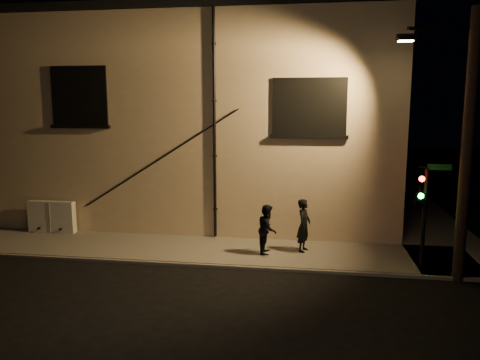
% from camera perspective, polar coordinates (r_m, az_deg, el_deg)
% --- Properties ---
extents(ground, '(90.00, 90.00, 0.00)m').
position_cam_1_polar(ground, '(14.81, 1.64, -10.81)').
color(ground, black).
extents(sidewalk, '(21.00, 16.00, 0.12)m').
position_cam_1_polar(sidewalk, '(18.89, 6.96, -6.27)').
color(sidewalk, slate).
rests_on(sidewalk, ground).
extents(building, '(16.20, 12.23, 8.80)m').
position_cam_1_polar(building, '(23.30, -3.02, 7.51)').
color(building, beige).
rests_on(building, ground).
extents(utility_cabinet, '(1.88, 0.32, 1.23)m').
position_cam_1_polar(utility_cabinet, '(19.75, -21.96, -4.16)').
color(utility_cabinet, silver).
rests_on(utility_cabinet, sidewalk).
extents(pedestrian_a, '(0.60, 0.76, 1.81)m').
position_cam_1_polar(pedestrian_a, '(16.04, 7.79, -5.50)').
color(pedestrian_a, black).
rests_on(pedestrian_a, sidewalk).
extents(pedestrian_b, '(0.64, 0.82, 1.66)m').
position_cam_1_polar(pedestrian_b, '(15.74, 3.37, -5.99)').
color(pedestrian_b, black).
rests_on(pedestrian_b, sidewalk).
extents(traffic_signal, '(1.25, 1.88, 3.19)m').
position_cam_1_polar(traffic_signal, '(15.03, 21.01, -2.17)').
color(traffic_signal, black).
rests_on(traffic_signal, sidewalk).
extents(streetlamp_pole, '(2.05, 1.40, 7.66)m').
position_cam_1_polar(streetlamp_pole, '(14.52, 25.63, 4.23)').
color(streetlamp_pole, black).
rests_on(streetlamp_pole, ground).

